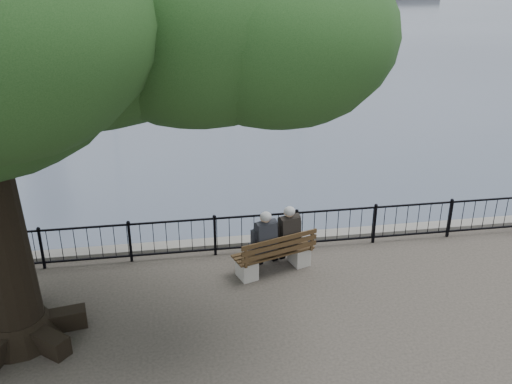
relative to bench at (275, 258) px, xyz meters
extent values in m
cube|color=#605C54|center=(-0.28, 1.46, -0.85)|extent=(200.00, 0.40, 1.20)
cube|color=black|center=(-0.28, 0.96, 0.63)|extent=(22.00, 0.04, 0.04)
cube|color=black|center=(-0.28, 0.96, -0.20)|extent=(22.00, 0.04, 0.04)
cube|color=gray|center=(-0.66, -0.17, -0.13)|extent=(0.50, 0.56, 0.43)
cube|color=gray|center=(0.64, 0.25, -0.13)|extent=(0.50, 0.56, 0.43)
cube|color=#332211|center=(-0.01, 0.04, 0.12)|extent=(1.97, 1.09, 0.04)
cube|color=#332211|center=(0.07, -0.23, 0.44)|extent=(1.82, 0.63, 0.42)
cube|color=black|center=(-0.26, -0.03, 0.25)|extent=(0.46, 0.42, 0.25)
cube|color=black|center=(-0.23, -0.14, 0.65)|extent=(0.52, 0.38, 0.63)
sphere|color=tan|center=(-0.24, -0.10, 1.09)|extent=(0.24, 0.24, 0.24)
ellipsoid|color=#9C9C9C|center=(-0.23, -0.12, 1.13)|extent=(0.25, 0.25, 0.21)
cube|color=black|center=(-0.36, 0.26, -0.11)|extent=(0.46, 0.55, 0.47)
cube|color=black|center=(0.31, 0.16, 0.25)|extent=(0.46, 0.42, 0.25)
cube|color=black|center=(0.34, 0.05, 0.65)|extent=(0.52, 0.38, 0.63)
sphere|color=tan|center=(0.33, 0.09, 1.09)|extent=(0.24, 0.24, 0.24)
ellipsoid|color=#9C9C9C|center=(0.34, 0.06, 1.13)|extent=(0.25, 0.25, 0.21)
cube|color=black|center=(0.21, 0.45, -0.11)|extent=(0.46, 0.55, 0.47)
cone|color=black|center=(-5.30, -1.59, -0.11)|extent=(1.65, 1.65, 0.48)
ellipsoid|color=#1A3C16|center=(-3.45, -1.20, 5.66)|extent=(5.04, 5.04, 3.93)
ellipsoid|color=#1A3C16|center=(-1.61, -1.49, 5.47)|extent=(4.46, 4.46, 3.48)
ellipsoid|color=#1A3C16|center=(-0.35, -1.88, 5.27)|extent=(3.88, 3.88, 3.02)
cube|color=#605C54|center=(-18.28, 60.46, -0.75)|extent=(9.51, 9.51, 1.40)
cube|color=#605C54|center=(1.72, 48.46, -0.75)|extent=(5.73, 5.73, 1.40)
cube|color=white|center=(-9.51, 18.88, -1.25)|extent=(1.70, 4.97, 0.54)
cube|color=white|center=(-9.51, 18.88, -0.75)|extent=(1.13, 2.05, 0.41)
cylinder|color=silver|center=(-9.51, 18.61, 3.10)|extent=(0.11, 0.11, 8.10)
cube|color=white|center=(-5.18, 19.93, -1.25)|extent=(3.57, 5.74, 0.62)
cube|color=white|center=(-5.18, 19.93, -0.75)|extent=(1.92, 2.53, 0.46)
cube|color=white|center=(5.62, 21.39, -1.25)|extent=(2.78, 5.23, 0.56)
cube|color=white|center=(5.62, 21.39, -0.75)|extent=(1.57, 2.26, 0.42)
cylinder|color=silver|center=(5.62, 21.11, 3.47)|extent=(0.11, 0.11, 8.84)
cube|color=white|center=(-11.77, 28.10, -1.25)|extent=(1.98, 5.87, 0.64)
cube|color=white|center=(-11.77, 28.10, -0.75)|extent=(1.33, 2.43, 0.48)
cube|color=white|center=(2.74, 34.76, -1.25)|extent=(2.18, 6.31, 0.69)
cube|color=white|center=(2.74, 34.76, -0.75)|extent=(1.45, 2.61, 0.52)
cube|color=white|center=(7.46, 32.83, -1.25)|extent=(1.60, 4.68, 0.51)
cube|color=white|center=(7.46, 32.83, -0.75)|extent=(1.07, 1.94, 0.38)
camera|label=1|loc=(-2.19, -11.15, 6.63)|focal=40.00mm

